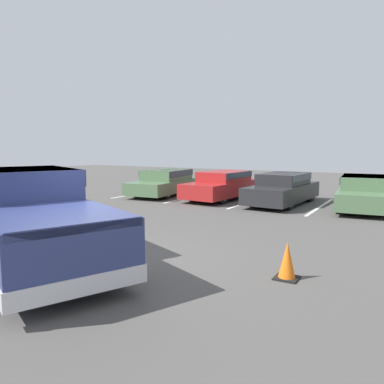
{
  "coord_description": "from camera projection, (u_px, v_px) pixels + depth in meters",
  "views": [
    {
      "loc": [
        5.59,
        -5.5,
        2.32
      ],
      "look_at": [
        0.04,
        3.94,
        1.0
      ],
      "focal_mm": 35.0,
      "sensor_mm": 36.0,
      "label": 1
    }
  ],
  "objects": [
    {
      "name": "parked_sedan_a",
      "position": [
        166.0,
        181.0,
        18.19
      ],
      "size": [
        2.24,
        4.83,
        1.22
      ],
      "rotation": [
        0.0,
        0.0,
        -1.48
      ],
      "color": "#4C6B47",
      "rests_on": "ground_plane"
    },
    {
      "name": "traffic_cone",
      "position": [
        287.0,
        262.0,
        6.59
      ],
      "size": [
        0.41,
        0.41,
        0.67
      ],
      "color": "black",
      "rests_on": "ground_plane"
    },
    {
      "name": "parked_sedan_d",
      "position": [
        364.0,
        192.0,
        13.94
      ],
      "size": [
        2.14,
        4.66,
        1.26
      ],
      "rotation": [
        0.0,
        0.0,
        -1.48
      ],
      "color": "#4C6B47",
      "rests_on": "ground_plane"
    },
    {
      "name": "stall_stripe_d",
      "position": [
        320.0,
        207.0,
        14.6
      ],
      "size": [
        0.12,
        4.74,
        0.01
      ],
      "primitive_type": "cube",
      "color": "white",
      "rests_on": "ground_plane"
    },
    {
      "name": "stall_stripe_a",
      "position": [
        143.0,
        193.0,
        18.98
      ],
      "size": [
        0.12,
        4.74,
        0.01
      ],
      "primitive_type": "cube",
      "color": "white",
      "rests_on": "ground_plane"
    },
    {
      "name": "ground_plane",
      "position": [
        95.0,
        259.0,
        7.79
      ],
      "size": [
        60.0,
        60.0,
        0.0
      ],
      "primitive_type": "plane",
      "color": "#4C4947"
    },
    {
      "name": "stall_stripe_b",
      "position": [
        192.0,
        197.0,
        17.52
      ],
      "size": [
        0.12,
        4.74,
        0.01
      ],
      "primitive_type": "cube",
      "color": "white",
      "rests_on": "ground_plane"
    },
    {
      "name": "stall_stripe_c",
      "position": [
        251.0,
        201.0,
        16.06
      ],
      "size": [
        0.12,
        4.74,
        0.01
      ],
      "primitive_type": "cube",
      "color": "white",
      "rests_on": "ground_plane"
    },
    {
      "name": "pickup_truck",
      "position": [
        29.0,
        216.0,
        7.58
      ],
      "size": [
        6.45,
        4.32,
        1.87
      ],
      "rotation": [
        0.0,
        0.0,
        -0.41
      ],
      "color": "navy",
      "rests_on": "ground_plane"
    },
    {
      "name": "parked_sedan_b",
      "position": [
        223.0,
        184.0,
        16.7
      ],
      "size": [
        2.07,
        4.69,
        1.24
      ],
      "rotation": [
        0.0,
        0.0,
        -1.65
      ],
      "color": "maroon",
      "rests_on": "ground_plane"
    },
    {
      "name": "parked_sedan_c",
      "position": [
        283.0,
        188.0,
        15.23
      ],
      "size": [
        1.98,
        4.6,
        1.26
      ],
      "rotation": [
        0.0,
        0.0,
        -1.63
      ],
      "color": "#232326",
      "rests_on": "ground_plane"
    }
  ]
}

